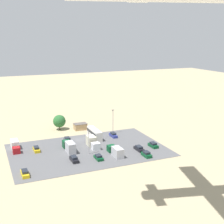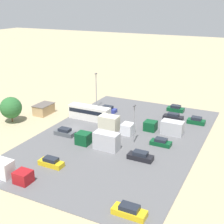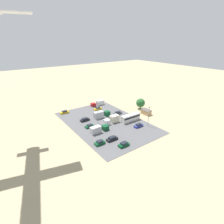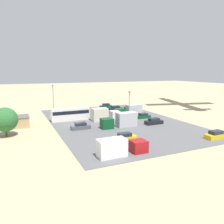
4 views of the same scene
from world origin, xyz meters
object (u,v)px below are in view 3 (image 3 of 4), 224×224
parked_truck_0 (98,103)px  parked_truck_2 (112,120)px  bus (131,117)px  parked_car_8 (139,126)px  parked_car_6 (118,113)px  parked_truck_1 (101,114)px  parked_car_5 (100,143)px  parked_car_2 (124,145)px  parked_car_7 (90,126)px  parked_car_1 (112,139)px  shed_building (146,112)px  parked_car_3 (98,109)px  parked_car_0 (85,120)px  parked_car_4 (65,112)px  parked_truck_3 (98,129)px

parked_truck_0 → parked_truck_2: parked_truck_2 is taller
bus → parked_car_8: 7.14m
parked_car_8 → parked_truck_0: size_ratio=0.54×
bus → parked_car_6: bus is taller
parked_truck_1 → parked_car_8: bearing=22.9°
parked_car_5 → parked_car_2: bearing=-133.5°
parked_car_5 → parked_truck_1: size_ratio=0.45×
parked_car_7 → parked_car_1: bearing=6.8°
shed_building → parked_car_3: size_ratio=1.16×
parked_car_3 → shed_building: bearing=40.7°
bus → parked_car_2: bus is taller
parked_car_0 → parked_car_3: 15.73m
parked_car_4 → parked_car_7: (-22.27, -2.94, -0.06)m
parked_car_2 → parked_car_8: bearing=-62.3°
bus → parked_truck_0: bearing=2.2°
parked_car_0 → parked_car_1: bearing=-179.1°
parked_car_4 → parked_truck_2: (-24.30, -14.17, 0.89)m
parked_car_2 → parked_truck_1: 28.12m
parked_car_7 → parked_car_3: bearing=138.5°
parked_truck_0 → parked_truck_3: (-28.56, 17.59, 0.07)m
parked_truck_0 → bus: bearing=-177.8°
parked_car_2 → parked_car_4: (43.09, 5.79, -0.02)m
parked_car_2 → parked_car_5: size_ratio=1.06×
parked_truck_1 → parked_truck_3: parked_truck_1 is taller
parked_car_6 → parked_truck_3: parked_truck_3 is taller
parked_car_0 → parked_truck_0: (15.13, -17.06, 0.63)m
parked_car_5 → parked_truck_2: size_ratio=0.52×
shed_building → parked_car_2: bearing=119.6°
shed_building → parked_car_1: shed_building is taller
parked_car_1 → parked_car_3: parked_car_1 is taller
shed_building → parked_car_2: 33.51m
parked_car_7 → parked_truck_1: (6.31, -10.21, 0.97)m
parked_car_0 → parked_car_4: (14.99, 4.37, -0.01)m
parked_car_3 → parked_car_6: bearing=24.2°
parked_car_3 → parked_truck_1: 10.79m
parked_car_6 → parked_truck_1: parked_truck_1 is taller
parked_car_2 → parked_truck_2: size_ratio=0.55×
shed_building → parked_car_7: shed_building is taller
parked_car_6 → parked_truck_1: (1.90, 9.47, 0.91)m
parked_truck_3 → parked_car_7: bearing=-171.7°
parked_car_6 → parked_car_8: 17.19m
bus → parked_truck_2: (3.78, 8.36, -0.28)m
parked_car_3 → parked_car_1: bearing=-22.0°
parked_car_5 → parked_truck_3: size_ratio=0.48×
parked_car_2 → parked_car_3: bearing=-17.3°
parked_car_5 → parked_car_6: 30.14m
parked_car_1 → parked_truck_0: 40.87m
parked_car_1 → parked_car_2: size_ratio=1.11×
bus → parked_car_6: bearing=-0.5°
parked_car_0 → parked_car_4: 15.61m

